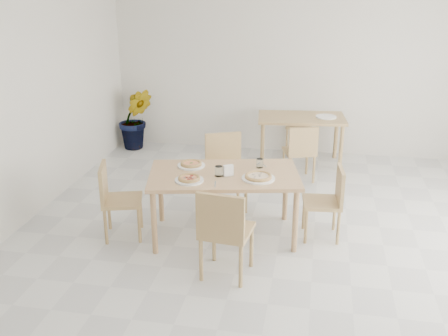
% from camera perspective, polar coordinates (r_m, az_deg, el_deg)
% --- Properties ---
extents(main_table, '(1.77, 1.23, 0.75)m').
position_cam_1_polar(main_table, '(5.71, 0.00, -1.29)').
color(main_table, tan).
rests_on(main_table, ground).
extents(chair_south, '(0.51, 0.51, 0.93)m').
position_cam_1_polar(chair_south, '(4.95, 0.01, -6.57)').
color(chair_south, tan).
rests_on(chair_south, ground).
extents(chair_north, '(0.60, 0.60, 0.93)m').
position_cam_1_polar(chair_north, '(6.52, 0.13, 0.28)').
color(chair_north, tan).
rests_on(chair_north, ground).
extents(chair_west, '(0.52, 0.52, 0.85)m').
position_cam_1_polar(chair_west, '(5.88, -11.82, -2.96)').
color(chair_west, tan).
rests_on(chair_west, ground).
extents(chair_east, '(0.45, 0.45, 0.82)m').
position_cam_1_polar(chair_east, '(5.87, 11.39, -3.19)').
color(chair_east, tan).
rests_on(chair_east, ground).
extents(plate_margherita, '(0.31, 0.31, 0.02)m').
position_cam_1_polar(plate_margherita, '(5.89, -3.59, 0.27)').
color(plate_margherita, white).
rests_on(plate_margherita, main_table).
extents(plate_mushroom, '(0.35, 0.35, 0.02)m').
position_cam_1_polar(plate_mushroom, '(5.53, 3.75, -1.12)').
color(plate_mushroom, white).
rests_on(plate_mushroom, main_table).
extents(plate_pepperoni, '(0.30, 0.30, 0.02)m').
position_cam_1_polar(plate_pepperoni, '(5.48, -3.81, -1.33)').
color(plate_pepperoni, white).
rests_on(plate_pepperoni, main_table).
extents(pizza_margherita, '(0.28, 0.28, 0.03)m').
position_cam_1_polar(pizza_margherita, '(5.88, -3.60, 0.48)').
color(pizza_margherita, '#E5B16B').
rests_on(pizza_margherita, plate_margherita).
extents(pizza_mushroom, '(0.33, 0.33, 0.03)m').
position_cam_1_polar(pizza_mushroom, '(5.52, 3.76, -0.90)').
color(pizza_mushroom, '#E5B16B').
rests_on(pizza_mushroom, plate_mushroom).
extents(pizza_pepperoni, '(0.26, 0.26, 0.03)m').
position_cam_1_polar(pizza_pepperoni, '(5.47, -3.81, -1.11)').
color(pizza_pepperoni, '#E5B16B').
rests_on(pizza_pepperoni, plate_pepperoni).
extents(tumbler_a, '(0.08, 0.08, 0.11)m').
position_cam_1_polar(tumbler_a, '(5.59, -0.57, -0.35)').
color(tumbler_a, white).
rests_on(tumbler_a, main_table).
extents(tumbler_b, '(0.08, 0.08, 0.10)m').
position_cam_1_polar(tumbler_b, '(5.84, 3.91, 0.53)').
color(tumbler_b, white).
rests_on(tumbler_b, main_table).
extents(napkin_holder, '(0.13, 0.11, 0.13)m').
position_cam_1_polar(napkin_holder, '(5.57, 0.47, -0.34)').
color(napkin_holder, silver).
rests_on(napkin_holder, main_table).
extents(fork_a, '(0.04, 0.16, 0.01)m').
position_cam_1_polar(fork_a, '(5.38, -0.97, -1.80)').
color(fork_a, silver).
rests_on(fork_a, main_table).
extents(fork_b, '(0.11, 0.17, 0.01)m').
position_cam_1_polar(fork_b, '(5.95, 4.25, 0.40)').
color(fork_b, silver).
rests_on(fork_b, main_table).
extents(second_table, '(1.37, 0.88, 0.75)m').
position_cam_1_polar(second_table, '(8.05, 8.41, 4.88)').
color(second_table, tan).
rests_on(second_table, ground).
extents(chair_back_s, '(0.51, 0.51, 0.82)m').
position_cam_1_polar(chair_back_s, '(7.39, 8.36, 2.04)').
color(chair_back_s, tan).
rests_on(chair_back_s, ground).
extents(chair_back_n, '(0.45, 0.45, 0.82)m').
position_cam_1_polar(chair_back_n, '(8.82, 8.35, 5.10)').
color(chair_back_n, tan).
rests_on(chair_back_n, ground).
extents(plate_empty, '(0.31, 0.31, 0.02)m').
position_cam_1_polar(plate_empty, '(8.04, 11.06, 5.50)').
color(plate_empty, white).
rests_on(plate_empty, second_table).
extents(potted_plant, '(0.68, 0.62, 1.02)m').
position_cam_1_polar(potted_plant, '(8.85, -9.60, 5.30)').
color(potted_plant, '#377122').
rests_on(potted_plant, ground).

